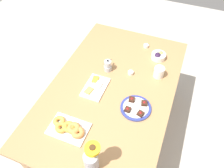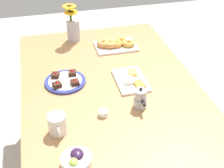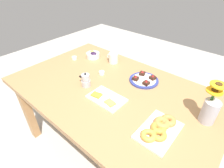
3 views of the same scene
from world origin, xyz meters
The scene contains 11 objects.
ground_plane centered at (0.00, 0.00, 0.00)m, with size 6.00×6.00×0.00m, color #B7B2A8.
dining_table centered at (0.00, 0.00, 0.65)m, with size 1.60×1.00×0.74m.
coffee_mug centered at (0.26, -0.33, 0.79)m, with size 0.12×0.09×0.10m.
grape_bowl centered at (0.49, -0.27, 0.77)m, with size 0.13×0.13×0.07m.
cheese_platter centered at (-0.05, 0.13, 0.75)m, with size 0.26×0.17×0.03m.
croissant_platter centered at (-0.48, 0.14, 0.76)m, with size 0.19×0.28×0.05m.
jam_cup_honey centered at (0.20, -0.10, 0.76)m, with size 0.05×0.05×0.03m.
jam_cup_berry centered at (0.60, -0.12, 0.76)m, with size 0.05×0.05×0.03m.
dessert_plate centered at (-0.13, -0.25, 0.75)m, with size 0.24×0.24×0.05m.
flower_vase centered at (-0.65, -0.12, 0.83)m, with size 0.11×0.11×0.27m.
moka_pot centered at (0.17, 0.11, 0.79)m, with size 0.11×0.07×0.12m.
Camera 3 is at (-0.71, 0.82, 1.55)m, focal length 28.00 mm.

